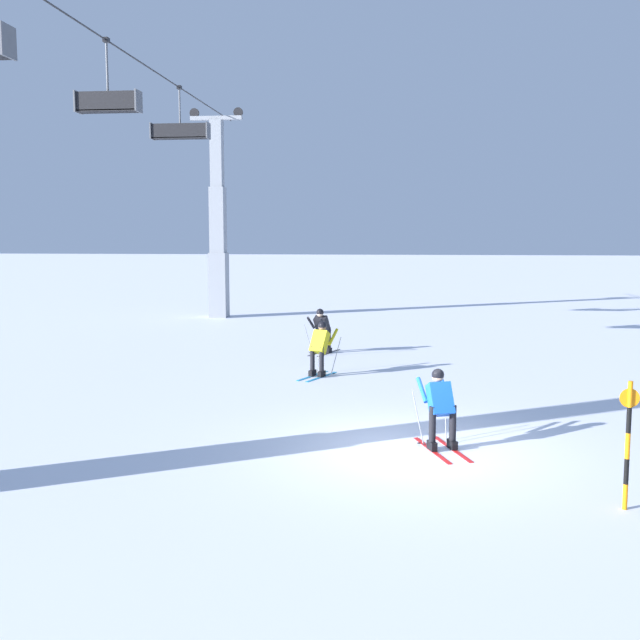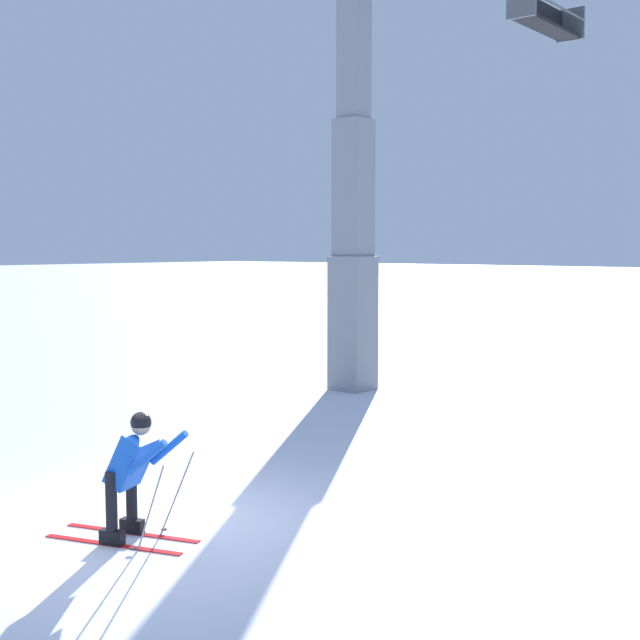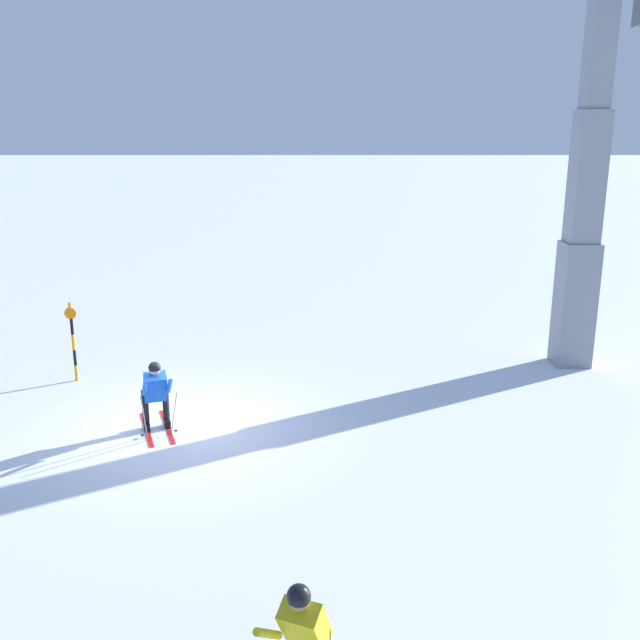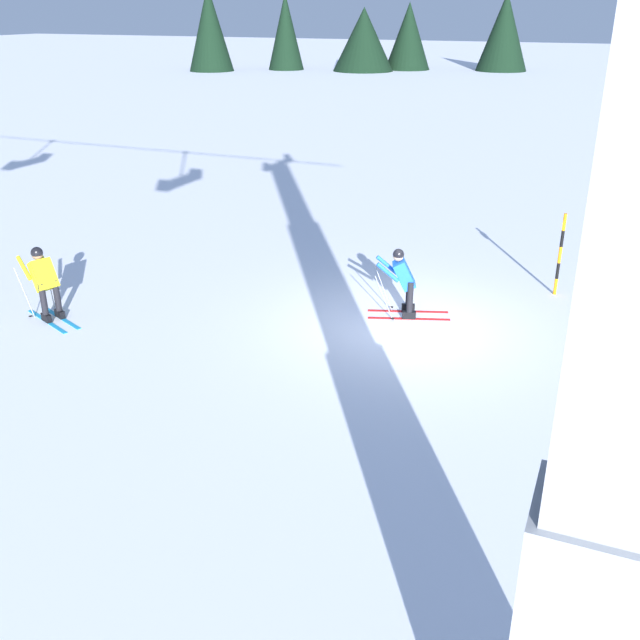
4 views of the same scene
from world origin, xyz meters
name	(u,v)px [view 2 (image 2 of 4)]	position (x,y,z in m)	size (l,w,h in m)	color
ground_plane	(155,525)	(0.00, 0.00, 0.00)	(260.00, 260.00, 0.00)	white
skier_carving_main	(132,467)	(0.24, -0.50, 0.85)	(1.80, 1.10, 1.61)	red
lift_tower_near	(353,215)	(-3.87, 9.03, 4.04)	(0.85, 2.49, 9.84)	gray
chairlift_seat_nearest	(544,13)	(0.65, 9.03, 7.74)	(0.61, 2.24, 2.33)	black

